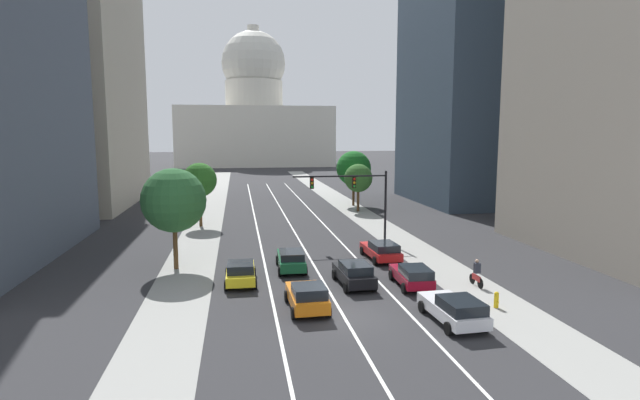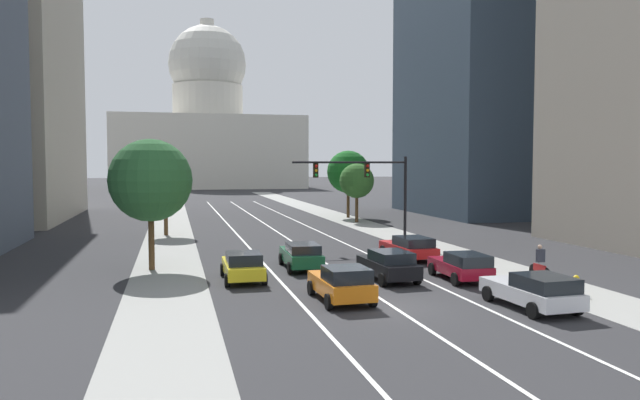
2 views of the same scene
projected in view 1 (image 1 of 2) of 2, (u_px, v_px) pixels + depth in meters
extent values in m
plane|color=#2B2B2D|center=(280.00, 207.00, 65.18)|extent=(400.00, 400.00, 0.00)
cube|color=gray|center=(208.00, 214.00, 58.87)|extent=(3.72, 130.00, 0.01)
cube|color=gray|center=(355.00, 211.00, 61.71)|extent=(3.72, 130.00, 0.01)
cube|color=white|center=(257.00, 229.00, 49.95)|extent=(0.16, 90.00, 0.01)
cube|color=white|center=(292.00, 228.00, 50.51)|extent=(0.16, 90.00, 0.01)
cube|color=white|center=(326.00, 227.00, 51.07)|extent=(0.16, 90.00, 0.01)
cube|color=#B7AD99|center=(39.00, 80.00, 63.96)|extent=(21.94, 25.50, 32.43)
cube|color=beige|center=(255.00, 137.00, 149.85)|extent=(44.16, 25.96, 16.96)
cylinder|color=beige|center=(254.00, 94.00, 148.22)|extent=(16.74, 16.74, 7.74)
sphere|color=beige|center=(254.00, 63.00, 147.04)|extent=(18.53, 18.53, 18.53)
cylinder|color=beige|center=(253.00, 34.00, 145.94)|extent=(3.34, 3.34, 4.63)
cube|color=red|center=(380.00, 251.00, 37.91)|extent=(2.09, 4.81, 0.56)
cube|color=black|center=(384.00, 246.00, 37.09)|extent=(1.83, 2.47, 0.53)
cylinder|color=black|center=(362.00, 251.00, 39.32)|extent=(0.25, 0.65, 0.64)
cylinder|color=black|center=(385.00, 250.00, 39.70)|extent=(0.25, 0.65, 0.64)
cylinder|color=black|center=(375.00, 261.00, 36.20)|extent=(0.25, 0.65, 0.64)
cylinder|color=black|center=(400.00, 259.00, 36.58)|extent=(0.25, 0.65, 0.64)
cube|color=black|center=(354.00, 275.00, 31.40)|extent=(1.97, 4.35, 0.66)
cube|color=black|center=(356.00, 267.00, 30.93)|extent=(1.73, 2.33, 0.52)
cylinder|color=black|center=(334.00, 275.00, 32.67)|extent=(0.25, 0.65, 0.64)
cylinder|color=black|center=(360.00, 273.00, 33.04)|extent=(0.25, 0.65, 0.64)
cylinder|color=black|center=(346.00, 288.00, 29.86)|extent=(0.25, 0.65, 0.64)
cylinder|color=black|center=(374.00, 286.00, 30.23)|extent=(0.25, 0.65, 0.64)
cube|color=#14512D|center=(291.00, 260.00, 35.03)|extent=(1.86, 4.61, 0.66)
cube|color=black|center=(292.00, 255.00, 34.30)|extent=(1.66, 2.28, 0.48)
cylinder|color=black|center=(277.00, 260.00, 36.48)|extent=(0.24, 0.65, 0.64)
cylinder|color=black|center=(301.00, 259.00, 36.71)|extent=(0.24, 0.65, 0.64)
cylinder|color=black|center=(280.00, 271.00, 33.44)|extent=(0.24, 0.65, 0.64)
cylinder|color=black|center=(306.00, 270.00, 33.66)|extent=(0.24, 0.65, 0.64)
cube|color=maroon|center=(411.00, 276.00, 31.25)|extent=(1.86, 4.25, 0.57)
cube|color=black|center=(416.00, 272.00, 30.27)|extent=(1.66, 2.30, 0.53)
cylinder|color=black|center=(391.00, 275.00, 32.58)|extent=(0.24, 0.65, 0.64)
cylinder|color=black|center=(417.00, 274.00, 32.80)|extent=(0.24, 0.65, 0.64)
cylinder|color=black|center=(404.00, 288.00, 29.78)|extent=(0.24, 0.65, 0.64)
cylinder|color=black|center=(432.00, 287.00, 29.99)|extent=(0.24, 0.65, 0.64)
cube|color=yellow|center=(241.00, 273.00, 31.85)|extent=(1.79, 4.31, 0.60)
cube|color=black|center=(240.00, 267.00, 31.22)|extent=(1.63, 2.03, 0.54)
cylinder|color=black|center=(227.00, 272.00, 33.19)|extent=(0.23, 0.64, 0.64)
cylinder|color=black|center=(254.00, 271.00, 33.45)|extent=(0.23, 0.64, 0.64)
cylinder|color=black|center=(226.00, 286.00, 30.32)|extent=(0.23, 0.64, 0.64)
cylinder|color=black|center=(255.00, 284.00, 30.59)|extent=(0.23, 0.64, 0.64)
cube|color=orange|center=(307.00, 297.00, 27.10)|extent=(1.94, 4.13, 0.66)
cube|color=black|center=(309.00, 291.00, 26.22)|extent=(1.73, 1.92, 0.57)
cylinder|color=black|center=(287.00, 296.00, 28.33)|extent=(0.24, 0.65, 0.64)
cylinder|color=black|center=(319.00, 294.00, 28.67)|extent=(0.24, 0.65, 0.64)
cylinder|color=black|center=(294.00, 313.00, 25.62)|extent=(0.24, 0.65, 0.64)
cylinder|color=black|center=(329.00, 311.00, 25.97)|extent=(0.24, 0.65, 0.64)
cube|color=silver|center=(452.00, 310.00, 25.28)|extent=(2.10, 4.59, 0.60)
cube|color=black|center=(461.00, 305.00, 24.31)|extent=(1.84, 2.31, 0.54)
cylinder|color=black|center=(422.00, 307.00, 26.60)|extent=(0.25, 0.65, 0.64)
cylinder|color=black|center=(455.00, 304.00, 26.99)|extent=(0.25, 0.65, 0.64)
cylinder|color=black|center=(449.00, 329.00, 23.64)|extent=(0.25, 0.65, 0.64)
cylinder|color=black|center=(485.00, 325.00, 24.03)|extent=(0.25, 0.65, 0.64)
cylinder|color=black|center=(385.00, 207.00, 43.45)|extent=(0.20, 0.20, 6.24)
cylinder|color=black|center=(340.00, 176.00, 42.45)|extent=(8.03, 0.14, 0.14)
cube|color=black|center=(354.00, 182.00, 42.71)|extent=(0.32, 0.28, 0.96)
sphere|color=red|center=(354.00, 179.00, 42.53)|extent=(0.20, 0.20, 0.20)
sphere|color=orange|center=(354.00, 183.00, 42.57)|extent=(0.20, 0.20, 0.20)
sphere|color=green|center=(354.00, 186.00, 42.60)|extent=(0.20, 0.20, 0.20)
cube|color=black|center=(312.00, 183.00, 42.13)|extent=(0.32, 0.28, 0.96)
sphere|color=red|center=(312.00, 180.00, 41.95)|extent=(0.20, 0.20, 0.20)
sphere|color=orange|center=(312.00, 183.00, 41.99)|extent=(0.20, 0.20, 0.20)
sphere|color=green|center=(312.00, 187.00, 42.02)|extent=(0.20, 0.20, 0.20)
cylinder|color=yellow|center=(496.00, 302.00, 27.34)|extent=(0.26, 0.26, 0.70)
sphere|color=yellow|center=(497.00, 294.00, 27.28)|extent=(0.26, 0.26, 0.26)
cylinder|color=yellow|center=(498.00, 302.00, 27.18)|extent=(0.10, 0.12, 0.10)
cylinder|color=black|center=(480.00, 284.00, 30.68)|extent=(0.07, 0.66, 0.66)
cylinder|color=black|center=(472.00, 279.00, 31.70)|extent=(0.07, 0.66, 0.66)
cube|color=#A51919|center=(476.00, 278.00, 31.16)|extent=(0.08, 1.00, 0.36)
cube|color=#262833|center=(477.00, 268.00, 31.03)|extent=(0.37, 0.29, 0.64)
sphere|color=tan|center=(477.00, 261.00, 31.04)|extent=(0.22, 0.22, 0.22)
cylinder|color=#51381E|center=(175.00, 246.00, 35.07)|extent=(0.32, 0.32, 3.29)
sphere|color=#295C2F|center=(174.00, 200.00, 34.65)|extent=(4.44, 4.44, 4.44)
cylinder|color=#51381E|center=(358.00, 200.00, 60.99)|extent=(0.32, 0.32, 2.89)
sphere|color=#2F6126|center=(358.00, 178.00, 60.64)|extent=(3.41, 3.41, 3.41)
cylinder|color=#51381E|center=(353.00, 193.00, 65.97)|extent=(0.32, 0.32, 3.32)
sphere|color=#196320|center=(354.00, 168.00, 65.55)|extent=(4.52, 4.52, 4.52)
cylinder|color=#51381E|center=(200.00, 209.00, 51.14)|extent=(0.32, 0.32, 3.56)
sphere|color=#2A6521|center=(200.00, 180.00, 50.75)|extent=(3.45, 3.45, 3.45)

